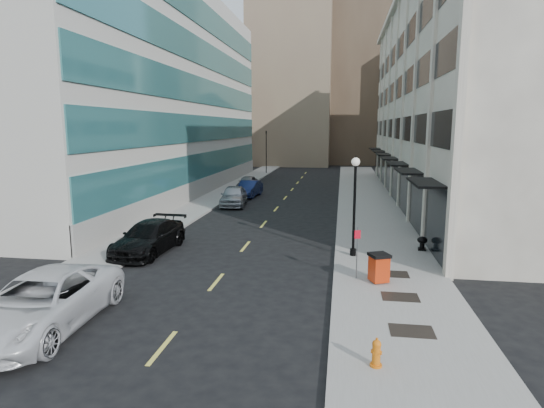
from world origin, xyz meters
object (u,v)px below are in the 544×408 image
(car_white_van, at_px, (42,302))
(lamppost, at_px, (355,197))
(car_black_pickup, at_px, (149,237))
(urn_planter, at_px, (422,242))
(car_blue_sedan, at_px, (249,189))
(fire_hydrant, at_px, (376,353))
(sign_post, at_px, (357,245))
(car_grey_sedan, at_px, (247,182))
(trash_bin, at_px, (379,267))
(traffic_signal, at_px, (266,134))
(car_silver_sedan, at_px, (234,196))

(car_white_van, relative_size, lamppost, 1.30)
(car_black_pickup, distance_m, urn_planter, 14.53)
(car_blue_sedan, distance_m, fire_hydrant, 32.13)
(sign_post, bearing_deg, car_blue_sedan, 95.35)
(car_grey_sedan, bearing_deg, car_black_pickup, -87.61)
(sign_post, bearing_deg, car_black_pickup, 147.43)
(fire_hydrant, xyz_separation_m, urn_planter, (3.26, 12.54, 0.05))
(fire_hydrant, relative_size, lamppost, 0.16)
(trash_bin, xyz_separation_m, urn_planter, (2.67, 5.52, -0.22))
(car_black_pickup, height_order, sign_post, sign_post)
(car_blue_sedan, xyz_separation_m, car_grey_sedan, (-1.25, 5.30, -0.05))
(car_black_pickup, bearing_deg, car_white_van, -83.97)
(car_blue_sedan, height_order, lamppost, lamppost)
(car_grey_sedan, relative_size, urn_planter, 5.75)
(car_white_van, xyz_separation_m, car_grey_sedan, (-0.40, 34.83, -0.20))
(urn_planter, bearing_deg, traffic_signal, 110.71)
(car_black_pickup, height_order, fire_hydrant, car_black_pickup)
(car_white_van, distance_m, car_silver_sedan, 24.34)
(traffic_signal, bearing_deg, urn_planter, -69.29)
(car_grey_sedan, height_order, fire_hydrant, car_grey_sedan)
(trash_bin, relative_size, sign_post, 0.54)
(car_grey_sedan, height_order, sign_post, sign_post)
(trash_bin, xyz_separation_m, lamppost, (-0.98, 3.95, 2.33))
(car_black_pickup, distance_m, fire_hydrant, 15.21)
(fire_hydrant, bearing_deg, lamppost, 105.77)
(traffic_signal, relative_size, car_grey_sedan, 1.65)
(traffic_signal, bearing_deg, car_black_pickup, -89.05)
(car_silver_sedan, bearing_deg, sign_post, -68.00)
(car_white_van, relative_size, car_silver_sedan, 1.32)
(car_silver_sedan, bearing_deg, car_white_van, -97.92)
(lamppost, distance_m, sign_post, 3.89)
(car_blue_sedan, xyz_separation_m, urn_planter, (13.11, -18.04, -0.17))
(car_white_van, distance_m, urn_planter, 18.08)
(car_grey_sedan, relative_size, lamppost, 0.83)
(sign_post, bearing_deg, car_grey_sedan, 93.74)
(car_grey_sedan, distance_m, sign_post, 30.49)
(trash_bin, bearing_deg, car_white_van, -176.08)
(car_white_van, distance_m, fire_hydrant, 10.77)
(car_grey_sedan, relative_size, fire_hydrant, 5.18)
(car_black_pickup, relative_size, lamppost, 1.12)
(car_white_van, height_order, fire_hydrant, car_white_van)
(car_silver_sedan, bearing_deg, car_blue_sedan, 80.79)
(car_black_pickup, height_order, car_grey_sedan, car_black_pickup)
(car_black_pickup, distance_m, car_blue_sedan, 20.23)
(traffic_signal, height_order, car_white_van, traffic_signal)
(car_grey_sedan, bearing_deg, sign_post, -66.89)
(car_black_pickup, relative_size, car_grey_sedan, 1.34)
(traffic_signal, bearing_deg, lamppost, -74.59)
(traffic_signal, height_order, car_silver_sedan, traffic_signal)
(car_blue_sedan, height_order, urn_planter, car_blue_sedan)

